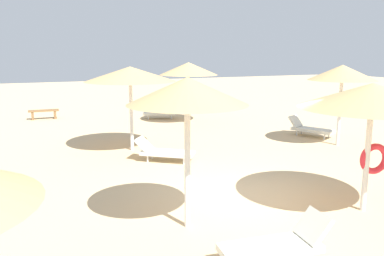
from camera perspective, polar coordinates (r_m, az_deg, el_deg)
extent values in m
plane|color=#D1B284|center=(9.83, 6.96, -9.98)|extent=(80.00, 80.00, 0.00)
cylinder|color=silver|center=(9.51, 23.77, -3.98)|extent=(0.12, 0.12, 2.40)
cone|color=tan|center=(9.27, 24.43, 4.24)|extent=(3.10, 3.10, 0.54)
torus|color=red|center=(9.68, 24.65, -4.04)|extent=(0.71, 0.27, 0.70)
cylinder|color=silver|center=(14.23, -8.69, 1.87)|extent=(0.12, 0.12, 2.56)
cone|color=tan|center=(14.08, -8.86, 7.66)|extent=(3.17, 3.17, 0.51)
cylinder|color=silver|center=(15.84, 20.38, 2.20)|extent=(0.12, 0.12, 2.55)
cone|color=tan|center=(15.70, 20.73, 7.44)|extent=(2.47, 2.47, 0.56)
cylinder|color=silver|center=(7.87, -0.66, -5.30)|extent=(0.12, 0.12, 2.60)
cone|color=tan|center=(7.59, -0.68, 5.35)|extent=(2.35, 2.35, 0.52)
cylinder|color=silver|center=(19.52, -0.51, 4.30)|extent=(0.12, 0.12, 2.46)
cone|color=tan|center=(19.41, -0.51, 8.50)|extent=(2.84, 2.84, 0.61)
cube|color=silver|center=(12.84, -3.53, -3.58)|extent=(1.75, 1.53, 0.12)
cube|color=silver|center=(13.03, -6.91, -2.30)|extent=(0.75, 0.79, 0.44)
cylinder|color=silver|center=(12.87, -6.38, -4.38)|extent=(0.06, 0.06, 0.22)
cylinder|color=silver|center=(13.27, -5.73, -3.89)|extent=(0.06, 0.06, 0.22)
cylinder|color=silver|center=(12.52, -1.19, -4.75)|extent=(0.06, 0.06, 0.22)
cylinder|color=silver|center=(12.93, -0.69, -4.24)|extent=(0.06, 0.06, 0.22)
cube|color=silver|center=(17.24, 16.92, -0.27)|extent=(1.31, 1.81, 0.12)
cube|color=silver|center=(17.53, 14.60, 0.95)|extent=(0.75, 0.64, 0.48)
cylinder|color=silver|center=(17.33, 14.79, -0.68)|extent=(0.06, 0.06, 0.22)
cylinder|color=silver|center=(17.72, 15.43, -0.46)|extent=(0.06, 0.06, 0.22)
cylinder|color=silver|center=(16.85, 18.43, -1.21)|extent=(0.06, 0.06, 0.22)
cylinder|color=silver|center=(17.24, 19.01, -0.97)|extent=(0.06, 0.06, 0.22)
cube|color=silver|center=(7.04, 11.12, -16.50)|extent=(1.76, 0.82, 0.12)
cube|color=silver|center=(7.30, 16.92, -13.31)|extent=(0.46, 0.68, 0.49)
cylinder|color=silver|center=(7.56, 14.45, -16.08)|extent=(0.06, 0.06, 0.22)
cylinder|color=silver|center=(7.06, 5.67, -17.81)|extent=(0.06, 0.06, 0.22)
cube|color=silver|center=(20.94, -4.64, 2.10)|extent=(1.81, 1.13, 0.12)
cube|color=silver|center=(20.92, -2.46, 2.90)|extent=(0.57, 0.73, 0.49)
cylinder|color=silver|center=(21.20, -3.01, 1.76)|extent=(0.06, 0.06, 0.22)
cylinder|color=silver|center=(20.77, -2.97, 1.57)|extent=(0.06, 0.06, 0.22)
cylinder|color=silver|center=(21.19, -6.26, 1.71)|extent=(0.06, 0.06, 0.22)
cylinder|color=silver|center=(20.76, -6.28, 1.51)|extent=(0.06, 0.06, 0.22)
cube|color=brown|center=(22.10, -20.49, 2.35)|extent=(1.51, 0.44, 0.08)
cube|color=brown|center=(22.14, -21.86, 1.62)|extent=(0.13, 0.36, 0.41)
cube|color=brown|center=(22.15, -19.02, 1.82)|extent=(0.13, 0.36, 0.41)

